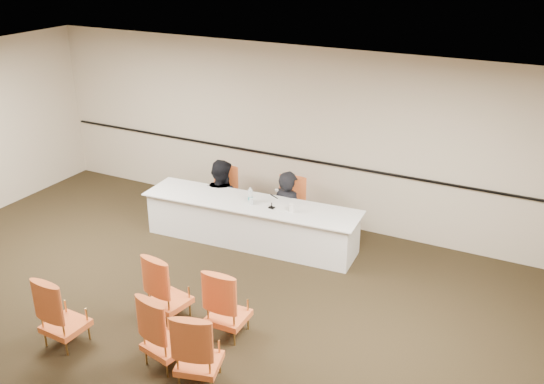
{
  "coord_description": "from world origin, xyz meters",
  "views": [
    {
      "loc": [
        4.03,
        -4.88,
        4.63
      ],
      "look_at": [
        0.18,
        2.6,
        1.03
      ],
      "focal_mm": 40.0,
      "sensor_mm": 36.0,
      "label": 1
    }
  ],
  "objects_px": {
    "panelist_main": "(288,218)",
    "aud_chair_back_left": "(63,310)",
    "panel_table": "(251,222)",
    "drinking_glass": "(251,201)",
    "aud_chair_back_right": "(198,346)",
    "aud_chair_front_mid": "(168,286)",
    "aud_chair_front_right": "(228,301)",
    "microphone": "(272,200)",
    "aud_chair_back_mid": "(166,329)",
    "panelist_second": "(221,203)",
    "coffee_cup": "(292,208)",
    "panelist_second_chair": "(221,195)",
    "panelist_main_chair": "(288,207)",
    "water_bottle": "(250,195)"
  },
  "relations": [
    {
      "from": "panelist_main",
      "to": "aud_chair_back_left",
      "type": "relative_size",
      "value": 1.74
    },
    {
      "from": "panel_table",
      "to": "panelist_main",
      "type": "height_order",
      "value": "panelist_main"
    },
    {
      "from": "drinking_glass",
      "to": "aud_chair_back_right",
      "type": "bearing_deg",
      "value": -71.18
    },
    {
      "from": "aud_chair_front_mid",
      "to": "aud_chair_front_right",
      "type": "height_order",
      "value": "same"
    },
    {
      "from": "microphone",
      "to": "aud_chair_back_right",
      "type": "height_order",
      "value": "microphone"
    },
    {
      "from": "aud_chair_back_right",
      "to": "microphone",
      "type": "bearing_deg",
      "value": 87.15
    },
    {
      "from": "panelist_main",
      "to": "aud_chair_back_mid",
      "type": "distance_m",
      "value": 3.65
    },
    {
      "from": "panel_table",
      "to": "panelist_second",
      "type": "height_order",
      "value": "panelist_second"
    },
    {
      "from": "coffee_cup",
      "to": "aud_chair_back_mid",
      "type": "xyz_separation_m",
      "value": [
        -0.13,
        -3.05,
        -0.3
      ]
    },
    {
      "from": "panelist_second_chair",
      "to": "aud_chair_front_mid",
      "type": "bearing_deg",
      "value": -75.39
    },
    {
      "from": "panelist_main_chair",
      "to": "drinking_glass",
      "type": "height_order",
      "value": "panelist_main_chair"
    },
    {
      "from": "aud_chair_front_mid",
      "to": "panelist_main",
      "type": "bearing_deg",
      "value": 93.63
    },
    {
      "from": "aud_chair_back_left",
      "to": "aud_chair_back_mid",
      "type": "bearing_deg",
      "value": 13.34
    },
    {
      "from": "panel_table",
      "to": "water_bottle",
      "type": "xyz_separation_m",
      "value": [
        -0.0,
        0.0,
        0.48
      ]
    },
    {
      "from": "aud_chair_back_right",
      "to": "coffee_cup",
      "type": "bearing_deg",
      "value": 81.21
    },
    {
      "from": "water_bottle",
      "to": "drinking_glass",
      "type": "relative_size",
      "value": 2.46
    },
    {
      "from": "aud_chair_front_right",
      "to": "aud_chair_back_right",
      "type": "bearing_deg",
      "value": -81.23
    },
    {
      "from": "panelist_main_chair",
      "to": "aud_chair_back_left",
      "type": "xyz_separation_m",
      "value": [
        -1.11,
        -3.9,
        0.0
      ]
    },
    {
      "from": "panelist_main",
      "to": "panelist_second_chair",
      "type": "height_order",
      "value": "panelist_main"
    },
    {
      "from": "panelist_main",
      "to": "drinking_glass",
      "type": "xyz_separation_m",
      "value": [
        -0.34,
        -0.62,
        0.48
      ]
    },
    {
      "from": "panelist_second_chair",
      "to": "aud_chair_back_left",
      "type": "distance_m",
      "value": 3.81
    },
    {
      "from": "panelist_main_chair",
      "to": "microphone",
      "type": "height_order",
      "value": "microphone"
    },
    {
      "from": "microphone",
      "to": "aud_chair_back_left",
      "type": "height_order",
      "value": "microphone"
    },
    {
      "from": "panelist_main_chair",
      "to": "water_bottle",
      "type": "distance_m",
      "value": 0.77
    },
    {
      "from": "aud_chair_front_right",
      "to": "aud_chair_back_left",
      "type": "relative_size",
      "value": 1.0
    },
    {
      "from": "microphone",
      "to": "aud_chair_front_mid",
      "type": "bearing_deg",
      "value": -93.4
    },
    {
      "from": "panel_table",
      "to": "drinking_glass",
      "type": "relative_size",
      "value": 35.5
    },
    {
      "from": "panel_table",
      "to": "panelist_main_chair",
      "type": "bearing_deg",
      "value": 51.27
    },
    {
      "from": "microphone",
      "to": "aud_chair_back_mid",
      "type": "relative_size",
      "value": 0.3
    },
    {
      "from": "drinking_glass",
      "to": "coffee_cup",
      "type": "height_order",
      "value": "coffee_cup"
    },
    {
      "from": "panelist_second",
      "to": "aud_chair_front_right",
      "type": "height_order",
      "value": "panelist_second"
    },
    {
      "from": "panelist_second",
      "to": "aud_chair_front_mid",
      "type": "distance_m",
      "value": 2.96
    },
    {
      "from": "aud_chair_back_left",
      "to": "coffee_cup",
      "type": "bearing_deg",
      "value": 68.74
    },
    {
      "from": "panelist_main",
      "to": "panelist_main_chair",
      "type": "xyz_separation_m",
      "value": [
        0.0,
        0.0,
        0.19
      ]
    },
    {
      "from": "microphone",
      "to": "panelist_second_chair",
      "type": "bearing_deg",
      "value": 161.75
    },
    {
      "from": "panelist_second",
      "to": "aud_chair_front_mid",
      "type": "bearing_deg",
      "value": 114.79
    },
    {
      "from": "aud_chair_back_left",
      "to": "aud_chair_back_right",
      "type": "distance_m",
      "value": 1.84
    },
    {
      "from": "panelist_second_chair",
      "to": "aud_chair_back_left",
      "type": "xyz_separation_m",
      "value": [
        0.13,
        -3.81,
        0.0
      ]
    },
    {
      "from": "aud_chair_back_left",
      "to": "panelist_second",
      "type": "bearing_deg",
      "value": 94.47
    },
    {
      "from": "aud_chair_back_mid",
      "to": "water_bottle",
      "type": "bearing_deg",
      "value": 113.02
    },
    {
      "from": "panelist_main",
      "to": "microphone",
      "type": "height_order",
      "value": "panelist_main"
    },
    {
      "from": "panelist_second",
      "to": "aud_chair_front_mid",
      "type": "xyz_separation_m",
      "value": [
        0.94,
        -2.8,
        0.15
      ]
    },
    {
      "from": "aud_chair_front_right",
      "to": "panelist_second_chair",
      "type": "bearing_deg",
      "value": 121.37
    },
    {
      "from": "microphone",
      "to": "coffee_cup",
      "type": "xyz_separation_m",
      "value": [
        0.33,
        0.02,
        -0.07
      ]
    },
    {
      "from": "panelist_second",
      "to": "coffee_cup",
      "type": "xyz_separation_m",
      "value": [
        1.59,
        -0.51,
        0.45
      ]
    },
    {
      "from": "coffee_cup",
      "to": "aud_chair_back_left",
      "type": "height_order",
      "value": "aud_chair_back_left"
    },
    {
      "from": "aud_chair_front_right",
      "to": "water_bottle",
      "type": "bearing_deg",
      "value": 110.82
    },
    {
      "from": "panelist_main",
      "to": "coffee_cup",
      "type": "relative_size",
      "value": 12.46
    },
    {
      "from": "panelist_second_chair",
      "to": "aud_chair_back_right",
      "type": "height_order",
      "value": "same"
    },
    {
      "from": "microphone",
      "to": "coffee_cup",
      "type": "bearing_deg",
      "value": 7.46
    }
  ]
}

